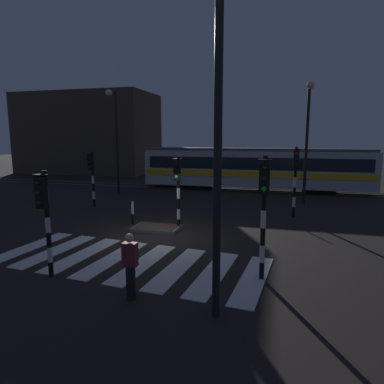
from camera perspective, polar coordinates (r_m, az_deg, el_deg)
ground_plane at (r=14.06m, az=-5.61°, el=-7.49°), size 120.00×120.00×0.00m
rail_near at (r=26.18m, az=4.30°, el=0.35°), size 80.00×0.12×0.03m
rail_far at (r=27.57m, az=4.86°, el=0.80°), size 80.00×0.12×0.03m
crosswalk_zebra at (r=11.51m, az=-10.85°, el=-11.40°), size 9.29×4.49×0.02m
traffic_island at (r=14.97m, az=-6.05°, el=-6.11°), size 2.02×1.24×0.18m
traffic_light_corner_far_left at (r=20.23m, az=-16.68°, el=3.45°), size 0.36×0.42×3.24m
traffic_light_median_centre at (r=14.51m, az=-2.44°, el=1.75°), size 0.36×0.42×3.26m
traffic_light_kerb_mid_left at (r=10.33m, az=-23.79°, el=-2.57°), size 0.36×0.42×3.13m
traffic_light_corner_far_right at (r=17.70m, az=17.17°, el=3.39°), size 0.36×0.42×3.58m
traffic_light_corner_near_right at (r=9.43m, az=12.12°, el=-1.30°), size 0.36×0.42×3.55m
street_lamp_trackside_right at (r=21.30m, az=19.06°, el=10.11°), size 0.44×1.21×7.18m
street_lamp_trackside_left at (r=24.40m, az=-12.98°, el=10.26°), size 0.44×1.21×7.23m
street_lamp_near_kerb at (r=6.93m, az=4.09°, el=13.72°), size 0.44×1.21×7.22m
tram at (r=26.31m, az=10.54°, el=4.08°), size 17.22×2.58×4.15m
pedestrian_waiting_at_kerb at (r=8.67m, az=-10.44°, el=-12.28°), size 0.36×0.24×1.71m
bollard_island_edge at (r=15.97m, az=-10.06°, el=-3.49°), size 0.12×0.12×1.11m
building_backdrop at (r=41.89m, az=-17.08°, el=9.46°), size 15.18×8.00×9.02m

